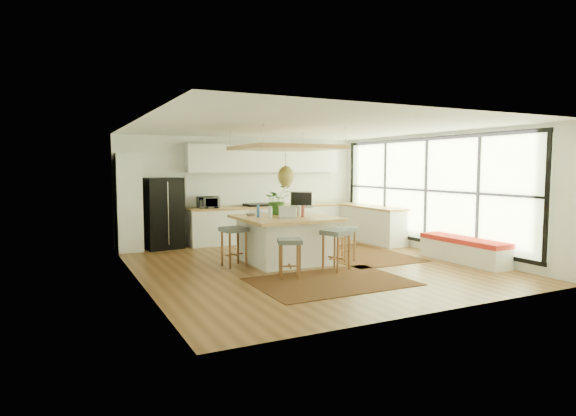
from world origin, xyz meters
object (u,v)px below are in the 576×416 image
island (285,239)px  stool_right_front (344,244)px  microwave (208,201)px  monitor (302,201)px  fridge (163,210)px  stool_near_right (336,252)px  laptop (289,212)px  stool_left_side (234,248)px  stool_near_left (290,258)px  stool_right_back (327,236)px  island_plant (277,203)px

island → stool_right_front: island is taller
microwave → monitor: bearing=-53.3°
fridge → stool_near_right: 4.59m
laptop → stool_left_side: bearing=174.8°
monitor → stool_right_front: bearing=-15.4°
stool_left_side → stool_near_left: bearing=-69.3°
fridge → stool_near_left: fridge is taller
fridge → stool_near_right: size_ratio=2.22×
stool_right_back → island: bearing=-156.8°
monitor → microwave: size_ratio=1.01×
stool_left_side → microwave: microwave is taller
microwave → stool_left_side: bearing=-92.6°
laptop → monitor: size_ratio=0.71×
island → island_plant: 0.87m
laptop → microwave: 3.11m
stool_near_left → stool_left_side: size_ratio=0.90×
stool_near_right → monitor: monitor is taller
island → stool_near_left: (-0.59, -1.37, -0.11)m
fridge → monitor: size_ratio=3.24×
stool_near_left → stool_left_side: 1.47m
laptop → monitor: 1.10m
stool_right_back → stool_left_side: size_ratio=0.81×
laptop → island_plant: size_ratio=0.59×
stool_near_right → microwave: bearing=108.5°
island → stool_near_right: size_ratio=2.43×
fridge → stool_right_front: bearing=-55.3°
fridge → stool_near_left: size_ratio=2.43×
island → stool_near_left: size_ratio=2.66×
fridge → laptop: (1.80, -3.07, 0.12)m
stool_right_front → monitor: 1.35m
microwave → laptop: bearing=-73.1°
stool_right_front → laptop: bearing=174.0°
laptop → stool_near_left: bearing=-100.9°
laptop → fridge: bearing=135.2°
laptop → monitor: monitor is taller
stool_right_front → stool_near_left: bearing=-152.4°
island → laptop: laptop is taller
microwave → island: bearing=-69.3°
fridge → monitor: (2.52, -2.25, 0.26)m
stool_near_left → stool_right_back: stool_near_left is taller
fridge → monitor: 3.39m
stool_right_front → laptop: laptop is taller
island_plant → fridge: bearing=131.4°
island → monitor: monitor is taller
island → stool_left_side: (-1.11, 0.01, -0.11)m
island_plant → stool_right_front: bearing=-42.9°
fridge → laptop: bearing=-68.2°
stool_near_left → island_plant: size_ratio=1.11×
island → laptop: size_ratio=5.00×
fridge → stool_near_left: (1.31, -4.08, -0.57)m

